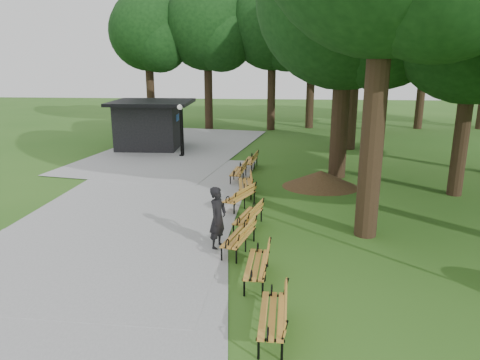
# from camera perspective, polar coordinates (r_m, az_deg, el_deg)

# --- Properties ---
(ground) EXTENTS (100.00, 100.00, 0.00)m
(ground) POSITION_cam_1_polar(r_m,az_deg,el_deg) (14.33, -0.86, -7.34)
(ground) COLOR #295819
(ground) RESTS_ON ground
(path) EXTENTS (12.00, 38.00, 0.06)m
(path) POSITION_cam_1_polar(r_m,az_deg,el_deg) (17.86, -12.83, -2.98)
(path) COLOR #939396
(path) RESTS_ON ground
(person) EXTENTS (0.68, 0.81, 1.91)m
(person) POSITION_cam_1_polar(r_m,az_deg,el_deg) (13.24, -2.86, -4.87)
(person) COLOR black
(person) RESTS_ON ground
(kiosk) EXTENTS (4.90, 4.29, 3.00)m
(kiosk) POSITION_cam_1_polar(r_m,az_deg,el_deg) (28.60, -11.57, 6.92)
(kiosk) COLOR black
(kiosk) RESTS_ON ground
(lamp_post) EXTENTS (0.32, 0.32, 3.01)m
(lamp_post) POSITION_cam_1_polar(r_m,az_deg,el_deg) (25.81, -7.63, 7.73)
(lamp_post) COLOR black
(lamp_post) RESTS_ON ground
(dirt_mound) EXTENTS (2.84, 2.84, 0.74)m
(dirt_mound) POSITION_cam_1_polar(r_m,az_deg,el_deg) (20.04, 10.28, 0.16)
(dirt_mound) COLOR #47301C
(dirt_mound) RESTS_ON ground
(bench_0) EXTENTS (0.70, 1.92, 0.88)m
(bench_0) POSITION_cam_1_polar(r_m,az_deg,el_deg) (9.54, 4.14, -16.87)
(bench_0) COLOR #C4812D
(bench_0) RESTS_ON ground
(bench_1) EXTENTS (0.73, 1.93, 0.88)m
(bench_1) POSITION_cam_1_polar(r_m,az_deg,el_deg) (11.56, 2.15, -10.76)
(bench_1) COLOR #C4812D
(bench_1) RESTS_ON ground
(bench_2) EXTENTS (1.09, 2.00, 0.88)m
(bench_2) POSITION_cam_1_polar(r_m,az_deg,el_deg) (13.21, -0.19, -7.29)
(bench_2) COLOR #C4812D
(bench_2) RESTS_ON ground
(bench_3) EXTENTS (1.09, 2.00, 0.88)m
(bench_3) POSITION_cam_1_polar(r_m,az_deg,el_deg) (14.86, 1.04, -4.67)
(bench_3) COLOR #C4812D
(bench_3) RESTS_ON ground
(bench_4) EXTENTS (1.35, 2.00, 0.88)m
(bench_4) POSITION_cam_1_polar(r_m,az_deg,el_deg) (16.92, -0.07, -2.15)
(bench_4) COLOR #C4812D
(bench_4) RESTS_ON ground
(bench_5) EXTENTS (0.82, 1.95, 0.88)m
(bench_5) POSITION_cam_1_polar(r_m,az_deg,el_deg) (18.64, 0.64, -0.50)
(bench_5) COLOR #C4812D
(bench_5) RESTS_ON ground
(bench_6) EXTENTS (0.82, 1.95, 0.88)m
(bench_6) POSITION_cam_1_polar(r_m,az_deg,el_deg) (20.71, -0.21, 1.11)
(bench_6) COLOR #C4812D
(bench_6) RESTS_ON ground
(bench_7) EXTENTS (0.87, 1.96, 0.88)m
(bench_7) POSITION_cam_1_polar(r_m,az_deg,el_deg) (22.87, 1.29, 2.47)
(bench_7) COLOR #C4812D
(bench_7) RESTS_ON ground
(lawn_tree_1) EXTENTS (6.44, 6.44, 10.19)m
(lawn_tree_1) POSITION_cam_1_polar(r_m,az_deg,el_deg) (20.02, 28.01, 17.67)
(lawn_tree_1) COLOR black
(lawn_tree_1) RESTS_ON ground
(lawn_tree_4) EXTENTS (6.33, 6.33, 11.77)m
(lawn_tree_4) POSITION_cam_1_polar(r_m,az_deg,el_deg) (28.63, 14.82, 20.86)
(lawn_tree_4) COLOR black
(lawn_tree_4) RESTS_ON ground
(tree_backdrop) EXTENTS (38.00, 9.91, 15.70)m
(tree_backdrop) POSITION_cam_1_polar(r_m,az_deg,el_deg) (36.50, 13.55, 18.57)
(tree_backdrop) COLOR black
(tree_backdrop) RESTS_ON ground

